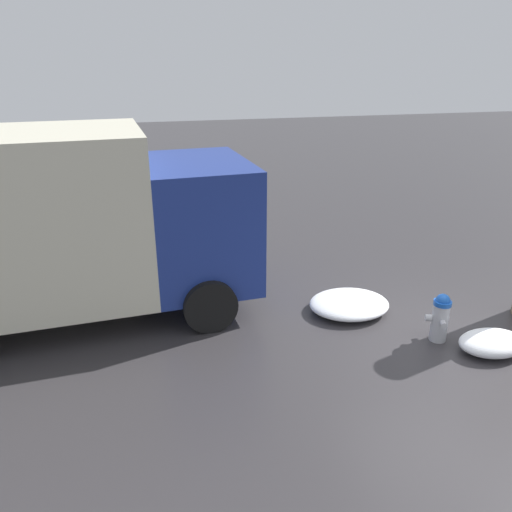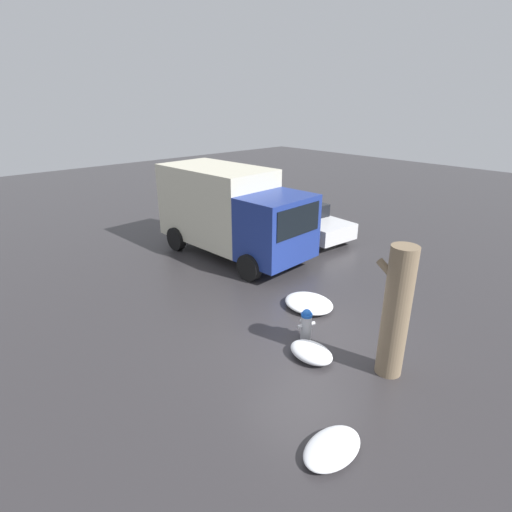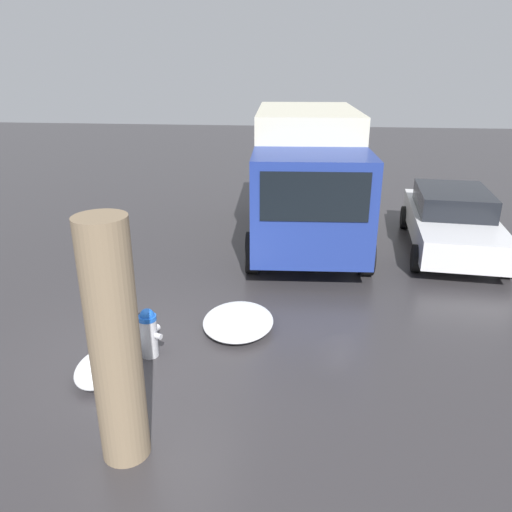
{
  "view_description": "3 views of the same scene",
  "coord_description": "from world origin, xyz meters",
  "px_view_note": "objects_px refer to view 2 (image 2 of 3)",
  "views": [
    {
      "loc": [
        4.56,
        6.03,
        4.27
      ],
      "look_at": [
        2.68,
        -1.35,
        1.2
      ],
      "focal_mm": 35.0,
      "sensor_mm": 36.0,
      "label": 1
    },
    {
      "loc": [
        -5.4,
        6.58,
        5.53
      ],
      "look_at": [
        2.37,
        -0.5,
        1.37
      ],
      "focal_mm": 28.0,
      "sensor_mm": 36.0,
      "label": 2
    },
    {
      "loc": [
        -6.51,
        -2.35,
        4.31
      ],
      "look_at": [
        2.21,
        -1.44,
        0.88
      ],
      "focal_mm": 35.0,
      "sensor_mm": 36.0,
      "label": 3
    }
  ],
  "objects_px": {
    "tree_trunk": "(396,312)",
    "pedestrian": "(254,237)",
    "parked_car": "(300,219)",
    "fire_hydrant": "(306,324)",
    "delivery_truck": "(230,210)"
  },
  "relations": [
    {
      "from": "delivery_truck",
      "to": "tree_trunk",
      "type": "bearing_deg",
      "value": 72.65
    },
    {
      "from": "delivery_truck",
      "to": "parked_car",
      "type": "bearing_deg",
      "value": 171.63
    },
    {
      "from": "tree_trunk",
      "to": "fire_hydrant",
      "type": "bearing_deg",
      "value": 9.67
    },
    {
      "from": "fire_hydrant",
      "to": "parked_car",
      "type": "xyz_separation_m",
      "value": [
        5.44,
        -5.85,
        0.32
      ]
    },
    {
      "from": "tree_trunk",
      "to": "pedestrian",
      "type": "relative_size",
      "value": 1.62
    },
    {
      "from": "fire_hydrant",
      "to": "delivery_truck",
      "type": "xyz_separation_m",
      "value": [
        5.76,
        -2.32,
        1.31
      ]
    },
    {
      "from": "tree_trunk",
      "to": "pedestrian",
      "type": "xyz_separation_m",
      "value": [
        6.5,
        -1.96,
        -0.49
      ]
    },
    {
      "from": "pedestrian",
      "to": "parked_car",
      "type": "relative_size",
      "value": 0.38
    },
    {
      "from": "fire_hydrant",
      "to": "tree_trunk",
      "type": "relative_size",
      "value": 0.28
    },
    {
      "from": "pedestrian",
      "to": "parked_car",
      "type": "distance_m",
      "value": 3.68
    },
    {
      "from": "fire_hydrant",
      "to": "pedestrian",
      "type": "xyz_separation_m",
      "value": [
        4.46,
        -2.31,
        0.56
      ]
    },
    {
      "from": "parked_car",
      "to": "tree_trunk",
      "type": "bearing_deg",
      "value": 58.68
    },
    {
      "from": "delivery_truck",
      "to": "pedestrian",
      "type": "distance_m",
      "value": 1.5
    },
    {
      "from": "pedestrian",
      "to": "parked_car",
      "type": "bearing_deg",
      "value": -98.41
    },
    {
      "from": "tree_trunk",
      "to": "parked_car",
      "type": "height_order",
      "value": "tree_trunk"
    }
  ]
}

